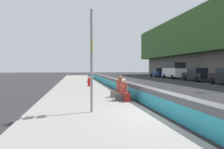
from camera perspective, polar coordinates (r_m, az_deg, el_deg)
ground_plane at (r=7.72m, az=14.87°, el=-10.97°), size 160.00×160.00×0.00m
sidewalk_strip at (r=7.05m, az=-5.54°, el=-11.56°), size 80.00×4.40×0.14m
jersey_barrier at (r=7.64m, az=14.87°, el=-7.86°), size 76.00×0.45×0.85m
route_sign_post at (r=7.63m, az=-5.38°, el=5.81°), size 0.44×0.09×3.60m
fire_hydrant at (r=18.41m, az=-6.08°, el=-1.73°), size 0.26×0.46×0.88m
seated_person_foreground at (r=10.47m, az=3.03°, el=-4.97°), size 0.79×0.88×1.06m
seated_person_middle at (r=11.64m, az=2.17°, el=-4.14°), size 0.94×1.02×1.16m
backpack at (r=10.02m, az=3.93°, el=-6.05°), size 0.32×0.28×0.40m
parked_car_fourth at (r=29.78m, az=21.42°, el=0.00°), size 4.50×1.95×1.71m
parked_car_midline at (r=35.57m, az=16.04°, el=1.10°), size 5.15×2.20×2.56m
parked_car_far at (r=41.04m, az=12.13°, el=0.51°), size 4.57×2.09×1.71m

